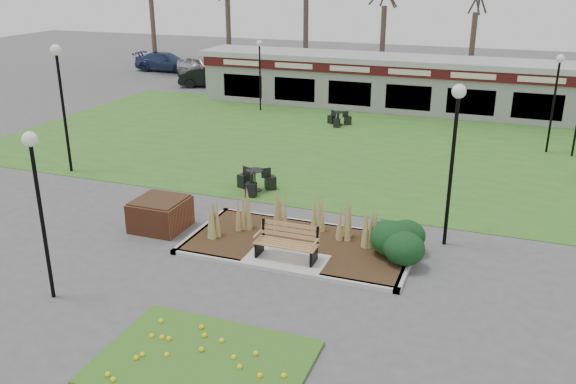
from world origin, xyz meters
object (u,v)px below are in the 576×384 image
(lamp_post_mid_left, at_px, (60,81))
(car_black, at_px, (209,77))
(bistro_set_b, at_px, (339,121))
(lamp_post_near_right, at_px, (455,131))
(park_bench, at_px, (287,242))
(brick_planter, at_px, (160,214))
(car_silver, at_px, (203,66))
(food_pavilion, at_px, (413,84))
(car_blue, at_px, (166,62))
(lamp_post_near_left, at_px, (36,180))
(lamp_post_mid_right, at_px, (557,82))
(bistro_set_a, at_px, (255,184))
(lamp_post_far_left, at_px, (260,60))

(lamp_post_mid_left, distance_m, car_black, 18.38)
(bistro_set_b, bearing_deg, lamp_post_near_right, -61.61)
(park_bench, height_order, brick_planter, park_bench)
(car_silver, bearing_deg, food_pavilion, -87.31)
(lamp_post_mid_left, height_order, car_blue, lamp_post_mid_left)
(park_bench, distance_m, bistro_set_b, 15.31)
(brick_planter, relative_size, lamp_post_near_left, 0.36)
(lamp_post_mid_right, relative_size, car_black, 1.05)
(bistro_set_a, xyz_separation_m, car_blue, (-16.88, 22.00, 0.42))
(car_silver, bearing_deg, brick_planter, -132.67)
(food_pavilion, bearing_deg, car_silver, 160.48)
(bistro_set_a, distance_m, car_black, 20.51)
(brick_planter, bearing_deg, lamp_post_mid_left, 150.30)
(bistro_set_b, relative_size, car_black, 0.32)
(lamp_post_mid_left, distance_m, lamp_post_mid_right, 19.76)
(food_pavilion, bearing_deg, park_bench, -90.00)
(park_bench, relative_size, food_pavilion, 0.07)
(brick_planter, distance_m, car_blue, 30.26)
(food_pavilion, bearing_deg, car_black, 169.98)
(park_bench, xyz_separation_m, car_blue, (-19.88, 26.75, 0.11))
(bistro_set_b, xyz_separation_m, car_black, (-10.97, 7.13, 0.41))
(brick_planter, bearing_deg, car_black, 113.80)
(lamp_post_near_left, height_order, bistro_set_b, lamp_post_near_left)
(lamp_post_near_right, height_order, car_silver, lamp_post_near_right)
(bistro_set_b, bearing_deg, park_bench, -79.21)
(lamp_post_mid_left, relative_size, lamp_post_mid_right, 1.17)
(bistro_set_a, xyz_separation_m, car_silver, (-12.94, 20.61, 0.49))
(park_bench, relative_size, bistro_set_a, 1.17)
(lamp_post_mid_left, height_order, bistro_set_a, lamp_post_mid_left)
(lamp_post_mid_left, distance_m, bistro_set_b, 13.65)
(car_black, bearing_deg, food_pavilion, -121.65)
(lamp_post_mid_left, bearing_deg, bistro_set_b, 54.18)
(lamp_post_mid_right, distance_m, lamp_post_far_left, 15.03)
(car_silver, bearing_deg, lamp_post_mid_left, -143.60)
(lamp_post_mid_right, bearing_deg, brick_planter, -131.23)
(brick_planter, bearing_deg, park_bench, -9.69)
(lamp_post_near_left, xyz_separation_m, lamp_post_far_left, (-3.21, 20.50, -0.22))
(park_bench, distance_m, bistro_set_a, 5.63)
(lamp_post_mid_left, bearing_deg, car_blue, 112.43)
(brick_planter, height_order, car_blue, car_blue)
(park_bench, bearing_deg, bistro_set_a, 122.29)
(lamp_post_mid_right, distance_m, car_black, 22.51)
(food_pavilion, height_order, car_silver, food_pavilion)
(brick_planter, distance_m, food_pavilion, 19.49)
(car_silver, relative_size, car_blue, 0.94)
(lamp_post_near_right, height_order, car_blue, lamp_post_near_right)
(brick_planter, bearing_deg, lamp_post_mid_right, 48.77)
(park_bench, bearing_deg, lamp_post_near_left, -141.14)
(bistro_set_a, height_order, car_silver, car_silver)
(park_bench, distance_m, car_silver, 29.96)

